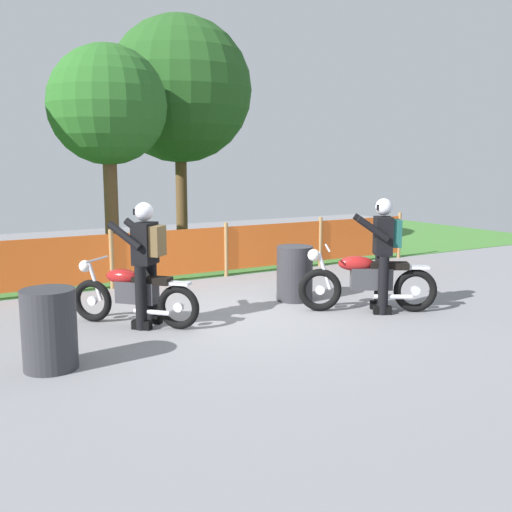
% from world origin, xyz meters
% --- Properties ---
extents(ground, '(24.00, 24.00, 0.02)m').
position_xyz_m(ground, '(0.00, 0.00, -0.01)').
color(ground, gray).
extents(grass_verge, '(24.00, 7.48, 0.01)m').
position_xyz_m(grass_verge, '(0.00, 6.31, 0.01)').
color(grass_verge, '#427A33').
rests_on(grass_verge, ground).
extents(barrier_fence, '(11.37, 0.08, 1.05)m').
position_xyz_m(barrier_fence, '(0.00, 2.57, 0.54)').
color(barrier_fence, '#997547').
rests_on(barrier_fence, ground).
extents(tree_near_left, '(2.36, 2.36, 4.50)m').
position_xyz_m(tree_near_left, '(-0.56, 4.37, 3.29)').
color(tree_near_left, brown).
rests_on(tree_near_left, ground).
extents(tree_near_right, '(3.48, 3.48, 5.66)m').
position_xyz_m(tree_near_right, '(1.75, 6.14, 3.90)').
color(tree_near_right, brown).
rests_on(tree_near_right, ground).
extents(motorcycle_lead, '(1.80, 1.20, 0.97)m').
position_xyz_m(motorcycle_lead, '(1.66, -0.92, 0.47)').
color(motorcycle_lead, black).
rests_on(motorcycle_lead, ground).
extents(motorcycle_trailing, '(1.37, 1.46, 0.90)m').
position_xyz_m(motorcycle_trailing, '(-1.58, 0.11, 0.44)').
color(motorcycle_trailing, black).
rests_on(motorcycle_trailing, ground).
extents(rider_lead, '(0.79, 0.71, 1.69)m').
position_xyz_m(rider_lead, '(1.85, -1.04, 0.95)').
color(rider_lead, black).
rests_on(rider_lead, ground).
extents(rider_trailing, '(0.76, 0.77, 1.69)m').
position_xyz_m(rider_trailing, '(-1.44, -0.04, 0.95)').
color(rider_trailing, black).
rests_on(rider_trailing, ground).
extents(oil_drum, '(0.58, 0.58, 0.88)m').
position_xyz_m(oil_drum, '(1.15, 0.23, 0.44)').
color(oil_drum, '#2D2D33').
rests_on(oil_drum, ground).
extents(spare_drum, '(0.58, 0.58, 0.88)m').
position_xyz_m(spare_drum, '(-2.93, -1.12, 0.44)').
color(spare_drum, '#2D2D33').
rests_on(spare_drum, ground).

